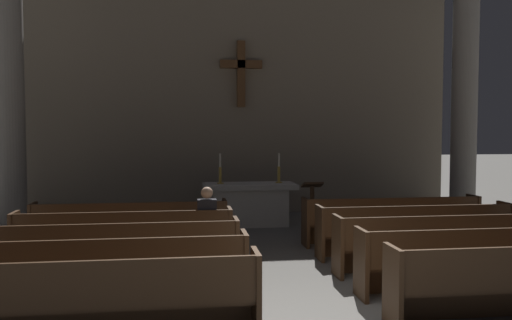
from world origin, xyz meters
name	(u,v)px	position (x,y,z in m)	size (l,w,h in m)	color
pew_left_row_1	(93,301)	(-2.54, -0.04, 0.48)	(3.55, 0.50, 0.95)	#422B19
pew_left_row_2	(107,273)	(-2.54, 1.05, 0.48)	(3.55, 0.50, 0.95)	#422B19
pew_left_row_3	(117,253)	(-2.54, 2.14, 0.48)	(3.55, 0.50, 0.95)	#422B19
pew_left_row_4	(125,238)	(-2.54, 3.23, 0.48)	(3.55, 0.50, 0.95)	#422B19
pew_left_row_5	(131,227)	(-2.54, 4.32, 0.48)	(3.55, 0.50, 0.95)	#422B19
pew_right_row_2	(483,260)	(2.54, 1.05, 0.48)	(3.55, 0.50, 0.95)	#422B19
pew_right_row_3	(445,243)	(2.54, 2.14, 0.48)	(3.55, 0.50, 0.95)	#422B19
pew_right_row_4	(415,230)	(2.54, 3.23, 0.48)	(3.55, 0.50, 0.95)	#422B19
pew_right_row_5	(392,220)	(2.54, 4.32, 0.48)	(3.55, 0.50, 0.95)	#422B19
column_left_second	(10,103)	(-5.31, 6.62, 2.86)	(0.92, 0.92, 5.89)	gray
column_right_second	(464,106)	(5.31, 6.62, 2.86)	(0.92, 0.92, 5.89)	gray
altar	(250,203)	(0.00, 6.75, 0.53)	(2.20, 0.90, 1.01)	#BCB7AD
candlestick_left	(220,174)	(-0.70, 6.75, 1.24)	(0.16, 0.16, 0.71)	#B79338
candlestick_right	(279,173)	(0.70, 6.75, 1.24)	(0.16, 0.16, 0.71)	#B79338
apse_with_cross	(240,88)	(0.00, 8.82, 3.42)	(11.60, 0.46, 6.84)	gray
lectern	(312,209)	(1.22, 5.55, 0.55)	(0.44, 0.36, 1.15)	#422B19
lone_worshipper	(207,223)	(-1.18, 3.27, 0.69)	(0.32, 0.43, 1.32)	#26262B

